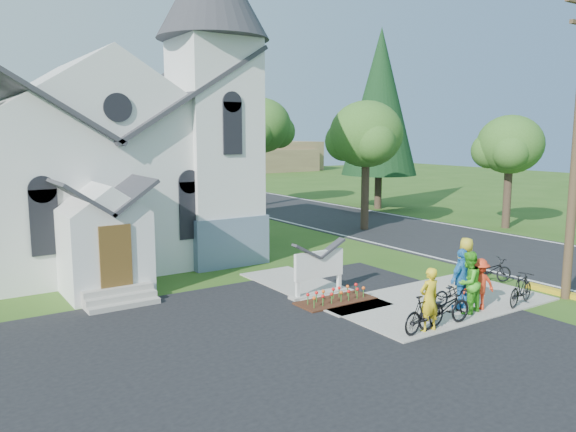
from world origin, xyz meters
TOP-DOWN VIEW (x-y plane):
  - ground at (0.00, 0.00)m, footprint 120.00×120.00m
  - parking_lot at (-7.00, -2.00)m, footprint 20.00×16.00m
  - road at (10.00, 15.00)m, footprint 8.00×90.00m
  - sidewalk at (1.50, 0.50)m, footprint 7.00×4.00m
  - church at (-5.48, 12.48)m, footprint 12.35×12.00m
  - church_sign at (-1.20, 3.20)m, footprint 2.20×0.40m
  - flower_bed at (-1.20, 2.30)m, footprint 2.60×1.10m
  - tree_road_near at (8.50, 12.00)m, footprint 4.00×4.00m
  - tree_road_mid at (9.00, 24.00)m, footprint 4.40×4.40m
  - tree_road_far at (15.50, 8.00)m, footprint 3.60×3.60m
  - conifer at (15.00, 18.00)m, footprint 5.20×5.20m
  - distant_hills at (3.36, 56.33)m, footprint 61.00×10.00m
  - cyclist_0 at (-0.79, -1.20)m, footprint 0.66×0.46m
  - bike_0 at (-0.19, -1.20)m, footprint 1.96×0.73m
  - cyclist_1 at (1.31, -0.79)m, footprint 1.01×0.85m
  - bike_1 at (-0.93, -1.20)m, footprint 1.77×0.70m
  - cyclist_2 at (1.47, -0.44)m, footprint 1.14×0.59m
  - bike_2 at (1.53, -0.11)m, footprint 1.66×0.70m
  - cyclist_3 at (1.87, -0.76)m, footprint 1.14×0.88m
  - bike_3 at (3.32, -1.20)m, footprint 1.73×0.85m
  - cyclist_4 at (3.48, 1.05)m, footprint 0.98×0.77m
  - bike_4 at (4.70, 0.98)m, footprint 1.78×1.15m

SIDE VIEW (x-z plane):
  - ground at x=0.00m, z-range 0.00..0.00m
  - parking_lot at x=-7.00m, z-range 0.00..0.02m
  - road at x=10.00m, z-range 0.00..0.02m
  - sidewalk at x=1.50m, z-range 0.00..0.05m
  - flower_bed at x=-1.20m, z-range 0.00..0.07m
  - bike_2 at x=1.53m, z-range 0.05..0.90m
  - bike_4 at x=4.70m, z-range 0.05..0.94m
  - bike_3 at x=3.32m, z-range 0.05..1.05m
  - bike_0 at x=-0.19m, z-range 0.05..1.07m
  - bike_1 at x=-0.93m, z-range 0.05..1.09m
  - cyclist_3 at x=1.87m, z-range 0.05..1.61m
  - cyclist_0 at x=-0.79m, z-range 0.05..1.79m
  - cyclist_4 at x=3.48m, z-range 0.05..1.80m
  - cyclist_1 at x=1.31m, z-range 0.05..1.90m
  - cyclist_2 at x=1.47m, z-range 0.05..1.92m
  - church_sign at x=-1.20m, z-range 0.18..1.88m
  - distant_hills at x=3.36m, z-range -0.63..4.97m
  - tree_road_far at x=15.50m, z-range 1.48..7.78m
  - tree_road_near at x=8.50m, z-range 1.68..8.73m
  - church at x=-5.48m, z-range -1.25..11.75m
  - tree_road_mid at x=9.00m, z-range 1.88..9.68m
  - conifer at x=15.00m, z-range 1.19..13.59m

